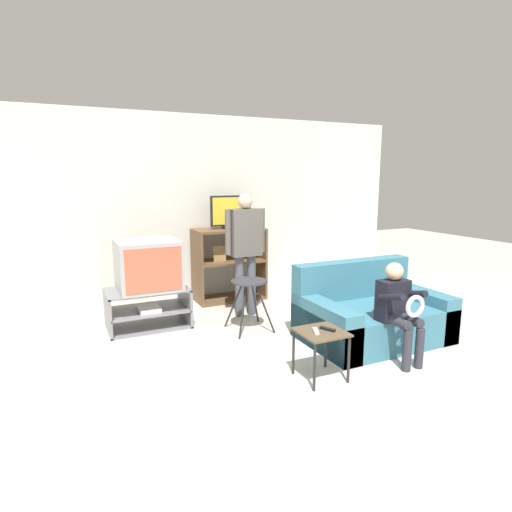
# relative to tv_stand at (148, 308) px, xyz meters

# --- Properties ---
(ground_plane) EXTENTS (18.00, 18.00, 0.00)m
(ground_plane) POSITION_rel_tv_stand_xyz_m (1.01, -2.91, -0.22)
(ground_plane) COLOR beige
(wall_back) EXTENTS (6.40, 0.06, 2.60)m
(wall_back) POSITION_rel_tv_stand_xyz_m (1.01, 0.99, 1.08)
(wall_back) COLOR silver
(wall_back) RESTS_ON ground_plane
(tv_stand) EXTENTS (0.93, 0.59, 0.46)m
(tv_stand) POSITION_rel_tv_stand_xyz_m (0.00, 0.00, 0.00)
(tv_stand) COLOR slate
(tv_stand) RESTS_ON ground_plane
(television_main) EXTENTS (0.70, 0.65, 0.57)m
(television_main) POSITION_rel_tv_stand_xyz_m (0.03, 0.01, 0.52)
(television_main) COLOR #9E9EA3
(television_main) RESTS_ON tv_stand
(media_shelf) EXTENTS (0.99, 0.50, 1.03)m
(media_shelf) POSITION_rel_tv_stand_xyz_m (1.30, 0.67, 0.30)
(media_shelf) COLOR brown
(media_shelf) RESTS_ON ground_plane
(television_flat) EXTENTS (0.60, 0.20, 0.46)m
(television_flat) POSITION_rel_tv_stand_xyz_m (1.32, 0.65, 1.02)
(television_flat) COLOR black
(television_flat) RESTS_ON media_shelf
(folding_stool) EXTENTS (0.46, 0.46, 0.59)m
(folding_stool) POSITION_rel_tv_stand_xyz_m (1.04, -0.60, 0.28)
(folding_stool) COLOR black
(folding_stool) RESTS_ON ground_plane
(snack_table) EXTENTS (0.39, 0.39, 0.44)m
(snack_table) POSITION_rel_tv_stand_xyz_m (1.11, -1.98, 0.15)
(snack_table) COLOR brown
(snack_table) RESTS_ON ground_plane
(remote_control_black) EXTENTS (0.09, 0.15, 0.02)m
(remote_control_black) POSITION_rel_tv_stand_xyz_m (1.17, -1.98, 0.22)
(remote_control_black) COLOR black
(remote_control_black) RESTS_ON snack_table
(remote_control_white) EXTENTS (0.09, 0.15, 0.02)m
(remote_control_white) POSITION_rel_tv_stand_xyz_m (1.05, -1.98, 0.22)
(remote_control_white) COLOR silver
(remote_control_white) RESTS_ON snack_table
(couch) EXTENTS (1.49, 0.99, 0.81)m
(couch) POSITION_rel_tv_stand_xyz_m (2.13, -1.40, 0.04)
(couch) COLOR teal
(couch) RESTS_ON ground_plane
(person_standing_adult) EXTENTS (0.53, 0.20, 1.55)m
(person_standing_adult) POSITION_rel_tv_stand_xyz_m (1.22, -0.09, 0.71)
(person_standing_adult) COLOR #4C4C56
(person_standing_adult) RESTS_ON ground_plane
(person_seated_child) EXTENTS (0.33, 0.43, 0.95)m
(person_seated_child) POSITION_rel_tv_stand_xyz_m (1.98, -1.96, 0.33)
(person_seated_child) COLOR #2D2D38
(person_seated_child) RESTS_ON ground_plane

